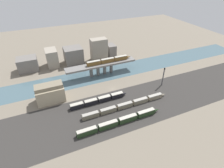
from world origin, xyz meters
name	(u,v)px	position (x,y,z in m)	size (l,w,h in m)	color
ground_plane	(112,89)	(0.00, 0.00, 0.00)	(400.00, 400.00, 0.00)	#756B5B
railbed_yard	(126,107)	(0.00, -24.00, 0.00)	(280.00, 42.00, 0.01)	#33302D
river_water	(102,74)	(0.00, 25.18, 0.00)	(320.00, 25.60, 0.01)	#47606B
bridge	(101,66)	(0.00, 25.18, 8.68)	(63.95, 9.16, 10.80)	slate
train_on_bridge	(109,60)	(7.59, 25.18, 12.65)	(42.50, 2.72, 3.78)	brown
train_yard_near	(120,121)	(-10.31, -36.46, 1.98)	(56.97, 2.81, 4.04)	#23381E
train_yard_mid	(127,105)	(0.65, -23.99, 1.70)	(65.22, 2.80, 3.47)	gray
train_yard_far	(99,100)	(-15.21, -11.47, 1.85)	(43.42, 3.14, 3.78)	black
warehouse_building	(50,93)	(-46.85, 4.38, 6.56)	(19.46, 11.51, 13.80)	tan
signal_tower	(163,77)	(40.12, -11.07, 7.96)	(1.00, 0.90, 16.06)	#4C4C51
city_block_far_left	(28,64)	(-60.66, 59.69, 6.29)	(17.60, 14.24, 12.58)	slate
city_block_left	(52,58)	(-38.25, 59.54, 8.44)	(10.51, 15.55, 16.87)	gray
city_block_center	(73,55)	(-17.58, 58.03, 8.02)	(17.66, 15.63, 16.04)	slate
city_block_right	(99,49)	(8.68, 55.31, 11.13)	(16.59, 9.55, 22.27)	gray
city_block_far_right	(111,50)	(24.25, 60.25, 5.98)	(8.35, 12.68, 11.96)	slate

